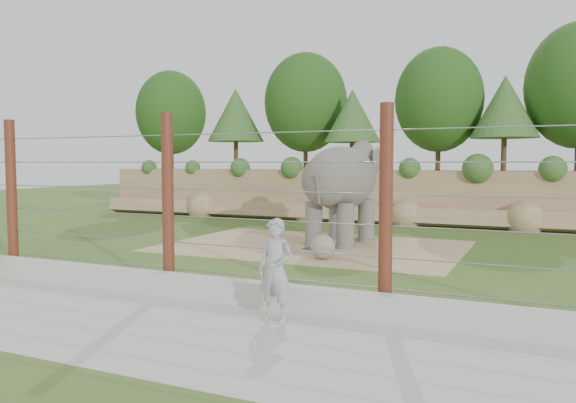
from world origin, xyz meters
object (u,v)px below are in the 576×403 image
at_px(stone_ball, 323,247).
at_px(barrier_fence, 168,202).
at_px(elephant, 341,193).
at_px(zookeeper, 276,270).

height_order(stone_ball, barrier_fence, barrier_fence).
distance_m(elephant, barrier_fence, 8.48).
relative_size(elephant, stone_ball, 6.09).
relative_size(stone_ball, barrier_fence, 0.04).
xyz_separation_m(elephant, stone_ball, (0.57, -3.25, -1.42)).
height_order(barrier_fence, zookeeper, barrier_fence).
bearing_deg(stone_ball, elephant, 100.01).
xyz_separation_m(barrier_fence, zookeeper, (3.33, -1.31, -1.05)).
xyz_separation_m(elephant, barrier_fence, (-1.19, -8.39, 0.19)).
height_order(elephant, zookeeper, elephant).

